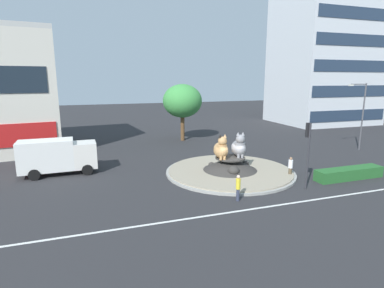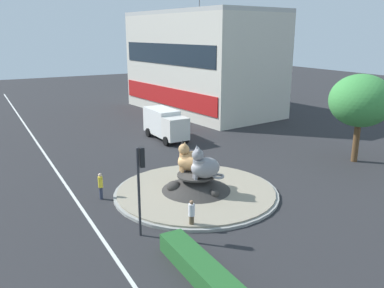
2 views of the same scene
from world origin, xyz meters
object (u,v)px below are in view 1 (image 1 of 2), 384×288
broadleaf_tree_behind_island (182,101)px  streetlight_arm (361,112)px  office_tower (326,44)px  pedestrian_white_shirt (290,167)px  cat_statue_calico (221,149)px  pedestrian_yellow_shirt (238,187)px  delivery_box_truck (57,156)px  cat_statue_grey (239,147)px  traffic_light_mast (308,143)px

broadleaf_tree_behind_island → streetlight_arm: streetlight_arm is taller
office_tower → streetlight_arm: size_ratio=3.73×
office_tower → pedestrian_white_shirt: size_ratio=16.50×
cat_statue_calico → pedestrian_yellow_shirt: size_ratio=1.20×
delivery_box_truck → streetlight_arm: bearing=-3.6°
streetlight_arm → delivery_box_truck: (-31.75, 1.14, -2.76)m
streetlight_arm → pedestrian_white_shirt: bearing=22.6°
broadleaf_tree_behind_island → delivery_box_truck: bearing=-143.1°
cat_statue_grey → broadleaf_tree_behind_island: bearing=-164.7°
cat_statue_grey → pedestrian_white_shirt: (3.36, -2.78, -1.31)m
pedestrian_white_shirt → cat_statue_calico: bearing=-47.7°
cat_statue_calico → streetlight_arm: (18.54, 3.26, 2.22)m
cat_statue_calico → cat_statue_grey: 1.74m
pedestrian_yellow_shirt → pedestrian_white_shirt: bearing=16.6°
traffic_light_mast → delivery_box_truck: 20.26m
cat_statue_grey → pedestrian_yellow_shirt: bearing=-13.9°
pedestrian_white_shirt → delivery_box_truck: bearing=-41.1°
pedestrian_white_shirt → streetlight_arm: bearing=-176.1°
cat_statue_grey → cat_statue_calico: bearing=-73.0°
pedestrian_yellow_shirt → delivery_box_truck: (-11.84, 10.29, 0.67)m
broadleaf_tree_behind_island → pedestrian_white_shirt: bearing=-77.9°
cat_statue_grey → pedestrian_yellow_shirt: (-3.10, -5.99, -1.23)m
cat_statue_calico → traffic_light_mast: bearing=49.0°
traffic_light_mast → broadleaf_tree_behind_island: broadleaf_tree_behind_island is taller
cat_statue_calico → streetlight_arm: bearing=109.2°
streetlight_arm → pedestrian_yellow_shirt: 22.17m
cat_statue_grey → office_tower: (29.13, 23.65, 11.88)m
cat_statue_grey → delivery_box_truck: (-14.95, 4.30, -0.56)m
cat_statue_grey → traffic_light_mast: bearing=40.0°
streetlight_arm → traffic_light_mast: bearing=30.2°
broadleaf_tree_behind_island → streetlight_arm: 21.06m
traffic_light_mast → broadleaf_tree_behind_island: bearing=14.8°
traffic_light_mast → pedestrian_yellow_shirt: (-5.82, -0.53, -2.47)m
broadleaf_tree_behind_island → pedestrian_yellow_shirt: size_ratio=4.09×
cat_statue_calico → pedestrian_yellow_shirt: 6.16m
broadleaf_tree_behind_island → pedestrian_white_shirt: size_ratio=4.32×
traffic_light_mast → broadleaf_tree_behind_island: 20.95m
traffic_light_mast → streetlight_arm: (14.08, 8.62, 0.96)m
pedestrian_yellow_shirt → pedestrian_white_shirt: (6.47, 3.21, -0.08)m
office_tower → pedestrian_white_shirt: bearing=-133.5°
cat_statue_grey → traffic_light_mast: size_ratio=0.46×
cat_statue_calico → pedestrian_white_shirt: 5.90m
office_tower → pedestrian_yellow_shirt: bearing=-136.7°
office_tower → broadleaf_tree_behind_island: (-29.60, -8.48, -8.90)m
cat_statue_calico → traffic_light_mast: 7.08m
pedestrian_yellow_shirt → traffic_light_mast: bearing=-4.6°
streetlight_arm → pedestrian_yellow_shirt: bearing=23.4°
streetlight_arm → pedestrian_yellow_shirt: size_ratio=4.19×
cat_statue_calico → pedestrian_white_shirt: (5.10, -2.67, -1.29)m
delivery_box_truck → pedestrian_yellow_shirt: bearing=-42.6°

